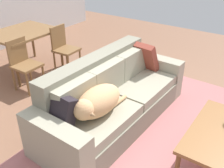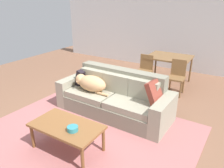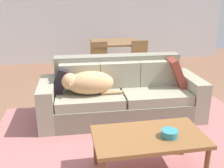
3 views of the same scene
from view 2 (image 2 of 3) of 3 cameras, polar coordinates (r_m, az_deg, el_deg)
name	(u,v)px [view 2 (image 2 of 3)]	position (r m, az deg, el deg)	size (l,w,h in m)	color
ground_plane	(96,116)	(4.56, -4.28, -8.33)	(10.00, 10.00, 0.00)	brown
back_partition	(165,27)	(7.60, 13.74, 14.22)	(8.00, 0.12, 2.70)	silver
area_rug	(89,133)	(4.05, -6.01, -12.63)	(3.64, 2.81, 0.01)	#AE6665
couch	(115,98)	(4.53, 0.76, -3.61)	(2.40, 0.97, 0.90)	gray
dog_on_left_cushion	(90,83)	(4.57, -5.68, 0.27)	(0.84, 0.38, 0.33)	tan
throw_pillow_by_left_arm	(83,77)	(4.94, -7.47, 1.86)	(0.14, 0.37, 0.37)	black
throw_pillow_by_right_arm	(156,92)	(4.08, 11.53, -2.18)	(0.10, 0.47, 0.47)	brown
coffee_table	(67,128)	(3.51, -11.77, -11.12)	(1.12, 0.62, 0.46)	brown
bowl_on_coffee_table	(73,129)	(3.32, -10.24, -11.40)	(0.16, 0.16, 0.07)	teal
dining_table	(169,59)	(6.22, 14.68, 6.33)	(1.14, 0.93, 0.77)	brown
dining_chair_near_left	(145,69)	(5.93, 8.56, 3.86)	(0.41, 0.41, 0.85)	brown
dining_chair_near_right	(177,75)	(5.63, 16.59, 2.20)	(0.42, 0.42, 0.86)	brown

